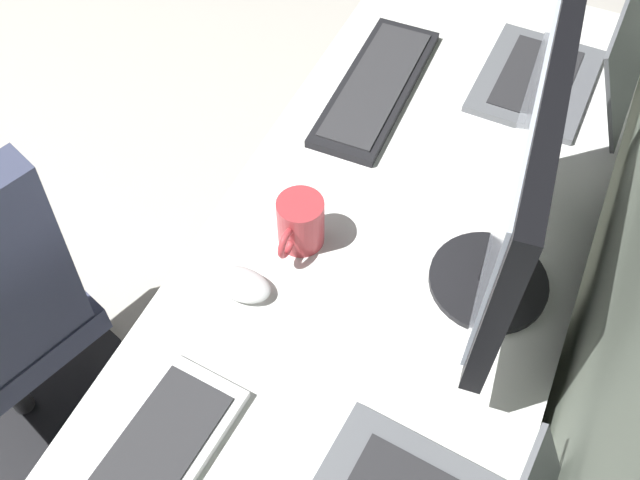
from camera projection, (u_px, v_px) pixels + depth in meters
desk at (347, 352)px, 1.20m from camera, size 2.05×0.64×0.73m
drawer_pedestal at (371, 391)px, 1.49m from camera, size 0.40×0.51×0.69m
monitor_primary at (521, 181)px, 0.99m from camera, size 0.52×0.20×0.45m
laptop_left at (570, 72)px, 1.44m from camera, size 0.31×0.31×0.22m
keyboard_main at (376, 86)px, 1.47m from camera, size 0.42×0.15×0.02m
mouse_main at (241, 284)px, 1.17m from camera, size 0.06×0.10×0.03m
coffee_mug at (300, 223)px, 1.21m from camera, size 0.12×0.08×0.10m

